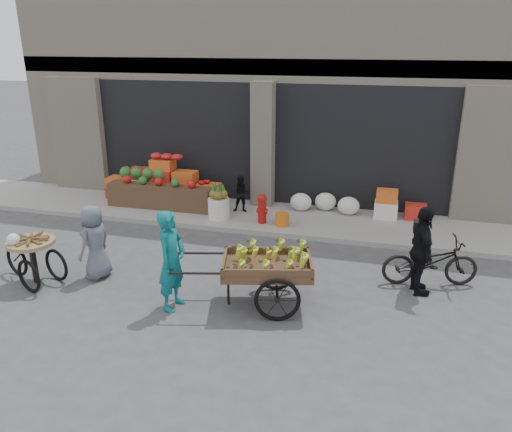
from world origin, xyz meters
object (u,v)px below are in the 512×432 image
(banana_cart, at_px, (264,263))
(vendor_grey, at_px, (95,242))
(orange_bucket, at_px, (282,219))
(seated_person, at_px, (242,194))
(pineapple_bin, at_px, (219,208))
(cyclist, at_px, (422,251))
(fire_hydrant, at_px, (262,207))
(bicycle, at_px, (430,262))
(tricycle_cart, at_px, (32,254))
(vendor_woman, at_px, (172,260))

(banana_cart, bearing_deg, vendor_grey, 162.57)
(orange_bucket, bearing_deg, banana_cart, -82.83)
(vendor_grey, bearing_deg, seated_person, 167.59)
(pineapple_bin, relative_size, banana_cart, 0.19)
(banana_cart, distance_m, cyclist, 2.76)
(seated_person, distance_m, banana_cart, 4.51)
(orange_bucket, bearing_deg, seated_person, 149.74)
(banana_cart, bearing_deg, fire_hydrant, 90.77)
(orange_bucket, distance_m, vendor_grey, 4.37)
(vendor_grey, relative_size, bicycle, 0.83)
(tricycle_cart, relative_size, bicycle, 0.85)
(bicycle, bearing_deg, pineapple_bin, 53.11)
(fire_hydrant, xyz_separation_m, vendor_grey, (-2.33, -3.35, 0.21))
(orange_bucket, height_order, banana_cart, banana_cart)
(seated_person, xyz_separation_m, vendor_woman, (0.21, -4.67, 0.27))
(tricycle_cart, height_order, cyclist, cyclist)
(seated_person, distance_m, tricycle_cart, 5.21)
(seated_person, bearing_deg, vendor_grey, -122.19)
(tricycle_cart, distance_m, vendor_grey, 1.11)
(fire_hydrant, relative_size, bicycle, 0.41)
(cyclist, bearing_deg, vendor_grey, 85.73)
(fire_hydrant, relative_size, tricycle_cart, 0.49)
(orange_bucket, height_order, cyclist, cyclist)
(pineapple_bin, height_order, seated_person, seated_person)
(pineapple_bin, bearing_deg, vendor_woman, -81.46)
(pineapple_bin, distance_m, fire_hydrant, 1.11)
(fire_hydrant, distance_m, seated_person, 0.96)
(seated_person, bearing_deg, pineapple_bin, -133.69)
(fire_hydrant, bearing_deg, bicycle, -29.03)
(orange_bucket, relative_size, bicycle, 0.19)
(seated_person, bearing_deg, vendor_woman, -97.42)
(seated_person, relative_size, bicycle, 0.54)
(vendor_woman, xyz_separation_m, vendor_grey, (-1.84, 0.66, -0.14))
(pineapple_bin, bearing_deg, banana_cart, -60.43)
(orange_bucket, xyz_separation_m, tricycle_cart, (-3.82, -3.80, 0.30))
(vendor_grey, bearing_deg, banana_cart, 96.42)
(banana_cart, height_order, vendor_woman, vendor_woman)
(tricycle_cart, bearing_deg, seated_person, 78.10)
(vendor_woman, relative_size, tricycle_cart, 1.17)
(orange_bucket, height_order, tricycle_cart, tricycle_cart)
(tricycle_cart, bearing_deg, vendor_grey, 45.20)
(pineapple_bin, relative_size, vendor_woman, 0.31)
(pineapple_bin, height_order, vendor_grey, vendor_grey)
(vendor_grey, distance_m, cyclist, 5.87)
(banana_cart, bearing_deg, orange_bucket, 83.10)
(vendor_grey, bearing_deg, bicycle, 112.17)
(tricycle_cart, relative_size, vendor_grey, 1.02)
(seated_person, relative_size, vendor_woman, 0.55)
(fire_hydrant, relative_size, cyclist, 0.44)
(seated_person, xyz_separation_m, tricycle_cart, (-2.62, -4.50, -0.02))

